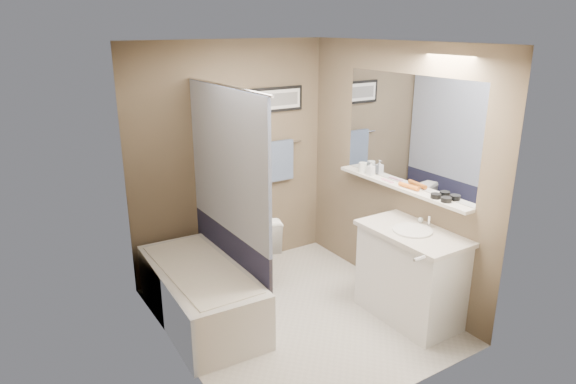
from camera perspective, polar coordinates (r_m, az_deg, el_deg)
ground at (r=4.82m, az=0.99°, el=-13.58°), size 2.50×2.50×0.00m
ceiling at (r=4.10m, az=1.17°, el=15.98°), size 2.20×2.50×0.04m
wall_back at (r=5.34m, az=-6.26°, el=3.57°), size 2.20×0.04×2.40m
wall_front at (r=3.42m, az=12.59°, el=-5.30°), size 2.20×0.04×2.40m
wall_left at (r=3.85m, az=-12.45°, el=-2.58°), size 0.04×2.50×2.40m
wall_right at (r=4.96m, az=11.52°, el=2.19°), size 0.04×2.50×2.40m
tile_surround at (r=4.36m, az=-14.74°, el=-3.07°), size 0.02×1.55×2.00m
curtain_rod at (r=4.36m, az=-7.07°, el=11.64°), size 0.02×1.55×0.02m
curtain_upper at (r=4.48m, az=-6.74°, el=3.36°), size 0.03×1.45×1.28m
curtain_lower at (r=4.76m, az=-6.38°, el=-6.23°), size 0.03×1.45×0.36m
mirror at (r=4.77m, az=13.17°, el=6.63°), size 0.02×1.60×1.00m
shelf at (r=4.86m, az=12.28°, el=0.56°), size 0.12×1.60×0.03m
towel_bar at (r=5.56m, az=-1.13°, el=5.32°), size 0.60×0.02×0.02m
towel at (r=5.58m, az=-1.01°, el=3.49°), size 0.34×0.05×0.44m
art_frame at (r=5.48m, az=-1.26°, el=10.25°), size 0.62×0.02×0.26m
art_mat at (r=5.47m, az=-1.18°, el=10.24°), size 0.56×0.00×0.20m
art_image at (r=5.47m, az=-1.16°, el=10.23°), size 0.50×0.00×0.13m
door at (r=3.88m, az=18.33°, el=-6.17°), size 0.80×0.02×2.00m
door_handle at (r=3.67m, az=14.39°, el=-7.17°), size 0.10×0.02×0.02m
bathtub at (r=4.71m, az=-9.68°, el=-11.13°), size 0.77×1.53×0.50m
tub_rim at (r=4.60m, az=-9.84°, el=-8.41°), size 0.56×1.36×0.02m
toilet at (r=5.33m, az=-3.55°, el=-5.86°), size 0.62×0.82×0.74m
vanity at (r=4.75m, az=13.43°, el=-9.11°), size 0.51×0.90×0.80m
countertop at (r=4.57m, az=13.73°, el=-4.46°), size 0.54×0.96×0.04m
sink_basin at (r=4.55m, az=13.67°, el=-4.16°), size 0.34×0.34×0.01m
faucet_spout at (r=4.67m, az=15.42°, el=-3.14°), size 0.02×0.02×0.10m
faucet_knob at (r=4.74m, az=14.52°, el=-3.01°), size 0.05×0.05×0.05m
candle_bowl_near at (r=4.50m, az=17.17°, el=-0.81°), size 0.09×0.09×0.04m
candle_bowl_far at (r=4.57m, az=16.10°, el=-0.42°), size 0.09×0.09×0.04m
hair_brush_front at (r=4.77m, az=13.29°, el=0.62°), size 0.06×0.22×0.04m
pink_comb at (r=4.97m, az=10.99°, el=1.25°), size 0.04×0.16×0.01m
glass_jar at (r=5.21m, az=8.31°, el=2.72°), size 0.08×0.08×0.10m
soap_bottle at (r=5.12m, az=9.21°, el=2.61°), size 0.07×0.07×0.14m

